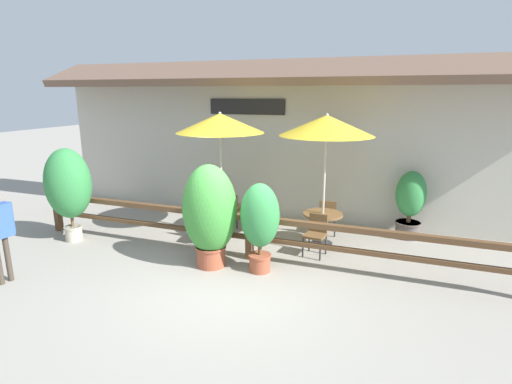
# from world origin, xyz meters

# --- Properties ---
(ground_plane) EXTENTS (60.00, 60.00, 0.00)m
(ground_plane) POSITION_xyz_m (0.00, 0.00, 0.00)
(ground_plane) COLOR gray
(building_facade) EXTENTS (14.28, 1.49, 4.23)m
(building_facade) POSITION_xyz_m (-0.00, 4.10, 2.16)
(building_facade) COLOR #BCB7A8
(building_facade) RESTS_ON ground
(patio_railing) EXTENTS (10.40, 0.14, 0.95)m
(patio_railing) POSITION_xyz_m (0.00, 1.05, 0.70)
(patio_railing) COLOR brown
(patio_railing) RESTS_ON ground
(patio_umbrella_near) EXTENTS (2.04, 2.04, 2.95)m
(patio_umbrella_near) POSITION_xyz_m (-1.17, 2.23, 2.68)
(patio_umbrella_near) COLOR #B7B2A8
(patio_umbrella_near) RESTS_ON ground
(dining_table_near) EXTENTS (0.89, 0.89, 0.74)m
(dining_table_near) POSITION_xyz_m (-1.17, 2.23, 0.59)
(dining_table_near) COLOR brown
(dining_table_near) RESTS_ON ground
(chair_near_streetside) EXTENTS (0.49, 0.49, 0.88)m
(chair_near_streetside) POSITION_xyz_m (-1.22, 1.58, 0.50)
(chair_near_streetside) COLOR brown
(chair_near_streetside) RESTS_ON ground
(chair_near_wallside) EXTENTS (0.50, 0.50, 0.88)m
(chair_near_wallside) POSITION_xyz_m (-1.14, 2.87, 0.50)
(chair_near_wallside) COLOR brown
(chair_near_wallside) RESTS_ON ground
(patio_umbrella_middle) EXTENTS (2.04, 2.04, 2.95)m
(patio_umbrella_middle) POSITION_xyz_m (1.25, 2.41, 2.68)
(patio_umbrella_middle) COLOR #B7B2A8
(patio_umbrella_middle) RESTS_ON ground
(dining_table_middle) EXTENTS (0.89, 0.89, 0.74)m
(dining_table_middle) POSITION_xyz_m (1.25, 2.41, 0.59)
(dining_table_middle) COLOR brown
(dining_table_middle) RESTS_ON ground
(chair_middle_streetside) EXTENTS (0.47, 0.47, 0.88)m
(chair_middle_streetside) POSITION_xyz_m (1.24, 1.74, 0.50)
(chair_middle_streetside) COLOR brown
(chair_middle_streetside) RESTS_ON ground
(chair_middle_wallside) EXTENTS (0.47, 0.47, 0.88)m
(chair_middle_wallside) POSITION_xyz_m (1.25, 3.07, 0.50)
(chair_middle_wallside) COLOR brown
(chair_middle_wallside) RESTS_ON ground
(potted_plant_tall_tropical) EXTENTS (1.06, 0.95, 2.17)m
(potted_plant_tall_tropical) POSITION_xyz_m (-4.24, 0.62, 1.33)
(potted_plant_tall_tropical) COLOR #B7AD99
(potted_plant_tall_tropical) RESTS_ON ground
(potted_plant_corner_fern) EXTENTS (0.75, 0.68, 1.75)m
(potted_plant_corner_fern) POSITION_xyz_m (0.40, 0.58, 1.04)
(potted_plant_corner_fern) COLOR #9E4C33
(potted_plant_corner_fern) RESTS_ON ground
(potted_plant_entrance_palm) EXTENTS (1.08, 0.97, 2.06)m
(potted_plant_entrance_palm) POSITION_xyz_m (-0.60, 0.48, 1.10)
(potted_plant_entrance_palm) COLOR #9E4C33
(potted_plant_entrance_palm) RESTS_ON ground
(potted_plant_broad_leaf) EXTENTS (0.69, 0.62, 1.62)m
(potted_plant_broad_leaf) POSITION_xyz_m (3.08, 3.55, 0.88)
(potted_plant_broad_leaf) COLOR #564C47
(potted_plant_broad_leaf) RESTS_ON ground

